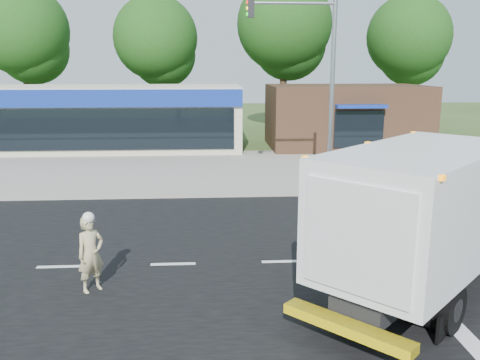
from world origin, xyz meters
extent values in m
plane|color=#385123|center=(0.00, 0.00, 0.00)|extent=(120.00, 120.00, 0.00)
cube|color=black|center=(0.00, 0.00, 0.00)|extent=(60.00, 14.00, 0.02)
cube|color=gray|center=(0.00, 8.20, 0.06)|extent=(60.00, 2.40, 0.12)
cube|color=gray|center=(0.00, 14.00, 0.01)|extent=(60.00, 9.00, 0.02)
cube|color=silver|center=(-6.00, 0.00, 0.02)|extent=(1.20, 0.15, 0.01)
cube|color=silver|center=(-3.00, 0.00, 0.02)|extent=(1.20, 0.15, 0.01)
cube|color=silver|center=(0.00, 0.00, 0.02)|extent=(1.20, 0.15, 0.01)
cube|color=silver|center=(3.00, 0.00, 0.02)|extent=(1.20, 0.15, 0.01)
cube|color=silver|center=(3.00, -3.00, 0.02)|extent=(0.40, 7.00, 0.01)
cube|color=black|center=(2.54, -2.60, 0.75)|extent=(4.60, 4.54, 0.38)
cube|color=white|center=(5.27, 0.07, 1.67)|extent=(3.16, 3.16, 2.26)
cube|color=white|center=(2.54, -2.60, 2.26)|extent=(5.65, 5.61, 2.53)
cube|color=silver|center=(0.60, -4.50, 2.21)|extent=(1.55, 1.58, 2.04)
cube|color=yellow|center=(0.46, -4.64, 0.59)|extent=(2.08, 2.11, 0.19)
cube|color=orange|center=(2.54, -2.60, 3.50)|extent=(5.53, 5.49, 0.09)
cylinder|color=black|center=(4.59, 0.84, 0.52)|extent=(0.96, 0.95, 1.03)
cylinder|color=black|center=(1.25, -2.36, 0.52)|extent=(0.96, 0.95, 1.03)
cylinder|color=black|center=(2.75, -3.90, 0.52)|extent=(0.96, 0.95, 1.03)
imported|color=tan|center=(-4.79, -1.50, 0.92)|extent=(0.79, 0.77, 1.84)
sphere|color=white|center=(-4.79, -1.50, 1.81)|extent=(0.28, 0.28, 0.28)
cube|color=beige|center=(-9.00, 20.00, 2.00)|extent=(18.00, 6.00, 4.00)
cube|color=navy|center=(-9.00, 16.95, 3.40)|extent=(18.00, 0.30, 1.00)
cube|color=black|center=(-9.00, 16.95, 1.60)|extent=(17.00, 0.12, 2.40)
cube|color=#382316|center=(7.00, 20.00, 2.00)|extent=(10.00, 6.00, 4.00)
cube|color=navy|center=(7.00, 16.90, 2.90)|extent=(3.00, 1.20, 0.20)
cube|color=black|center=(7.00, 16.95, 1.50)|extent=(3.00, 0.12, 2.20)
cylinder|color=gray|center=(3.00, 7.60, 4.00)|extent=(0.18, 0.18, 8.00)
cylinder|color=gray|center=(1.30, 7.60, 7.60)|extent=(3.40, 0.12, 0.12)
cube|color=black|center=(-0.30, 7.60, 7.40)|extent=(0.25, 0.25, 0.70)
cylinder|color=#332114|center=(-16.00, 28.00, 3.67)|extent=(0.56, 0.56, 7.35)
sphere|color=#224614|center=(-16.00, 28.00, 7.88)|extent=(6.93, 6.93, 6.93)
sphere|color=#224614|center=(-15.50, 28.50, 6.51)|extent=(5.46, 5.46, 5.46)
cylinder|color=#332114|center=(-6.00, 28.00, 3.43)|extent=(0.56, 0.56, 6.86)
sphere|color=#224614|center=(-6.00, 28.00, 7.35)|extent=(6.47, 6.47, 6.47)
sphere|color=#224614|center=(-5.50, 28.50, 6.08)|extent=(5.10, 5.10, 5.10)
cylinder|color=#332114|center=(4.00, 28.00, 3.92)|extent=(0.56, 0.56, 7.84)
sphere|color=#224614|center=(4.00, 28.00, 8.40)|extent=(7.39, 7.39, 7.39)
sphere|color=#224614|center=(4.50, 28.50, 6.94)|extent=(5.82, 5.82, 5.82)
cylinder|color=#332114|center=(14.00, 28.00, 3.50)|extent=(0.56, 0.56, 7.00)
sphere|color=#224614|center=(14.00, 28.00, 7.50)|extent=(6.60, 6.60, 6.60)
sphere|color=#224614|center=(14.50, 28.50, 6.20)|extent=(5.20, 5.20, 5.20)
camera|label=1|loc=(-1.99, -12.91, 5.23)|focal=38.00mm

